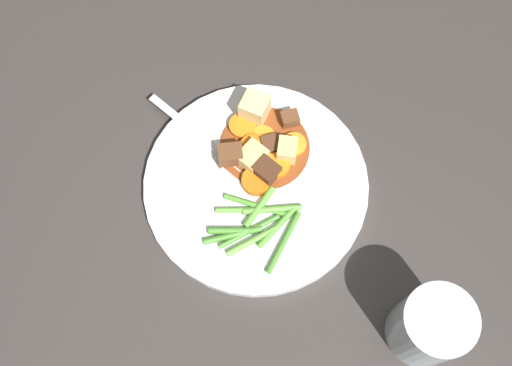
% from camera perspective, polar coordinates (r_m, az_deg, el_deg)
% --- Properties ---
extents(ground_plane, '(3.00, 3.00, 0.00)m').
position_cam_1_polar(ground_plane, '(0.78, 0.00, -0.37)').
color(ground_plane, '#383330').
extents(dinner_plate, '(0.28, 0.28, 0.01)m').
position_cam_1_polar(dinner_plate, '(0.77, 0.00, -0.18)').
color(dinner_plate, white).
rests_on(dinner_plate, ground_plane).
extents(stew_sauce, '(0.11, 0.11, 0.00)m').
position_cam_1_polar(stew_sauce, '(0.78, 0.78, 3.27)').
color(stew_sauce, brown).
rests_on(stew_sauce, dinner_plate).
extents(carrot_slice_0, '(0.04, 0.04, 0.01)m').
position_cam_1_polar(carrot_slice_0, '(0.77, 1.96, 1.59)').
color(carrot_slice_0, orange).
rests_on(carrot_slice_0, dinner_plate).
extents(carrot_slice_1, '(0.03, 0.03, 0.01)m').
position_cam_1_polar(carrot_slice_1, '(0.79, 0.60, 4.21)').
color(carrot_slice_1, orange).
rests_on(carrot_slice_1, dinner_plate).
extents(carrot_slice_2, '(0.04, 0.04, 0.01)m').
position_cam_1_polar(carrot_slice_2, '(0.78, 3.49, 3.51)').
color(carrot_slice_2, orange).
rests_on(carrot_slice_2, dinner_plate).
extents(carrot_slice_3, '(0.05, 0.05, 0.01)m').
position_cam_1_polar(carrot_slice_3, '(0.78, -0.20, 3.19)').
color(carrot_slice_3, orange).
rests_on(carrot_slice_3, dinner_plate).
extents(carrot_slice_4, '(0.05, 0.05, 0.01)m').
position_cam_1_polar(carrot_slice_4, '(0.79, -1.24, 5.21)').
color(carrot_slice_4, orange).
rests_on(carrot_slice_4, dinner_plate).
extents(carrot_slice_5, '(0.05, 0.05, 0.01)m').
position_cam_1_polar(carrot_slice_5, '(0.76, -0.06, 0.26)').
color(carrot_slice_5, orange).
rests_on(carrot_slice_5, dinner_plate).
extents(potato_chunk_0, '(0.03, 0.03, 0.03)m').
position_cam_1_polar(potato_chunk_0, '(0.77, 2.87, 2.99)').
color(potato_chunk_0, '#E5CC7A').
rests_on(potato_chunk_0, dinner_plate).
extents(potato_chunk_1, '(0.04, 0.04, 0.02)m').
position_cam_1_polar(potato_chunk_1, '(0.77, -0.33, 2.37)').
color(potato_chunk_1, '#E5CC7A').
rests_on(potato_chunk_1, dinner_plate).
extents(potato_chunk_2, '(0.04, 0.04, 0.04)m').
position_cam_1_polar(potato_chunk_2, '(0.79, -0.11, 6.85)').
color(potato_chunk_2, '#EAD68C').
rests_on(potato_chunk_2, dinner_plate).
extents(meat_chunk_0, '(0.03, 0.04, 0.02)m').
position_cam_1_polar(meat_chunk_0, '(0.77, -2.36, 2.58)').
color(meat_chunk_0, brown).
rests_on(meat_chunk_0, dinner_plate).
extents(meat_chunk_1, '(0.03, 0.03, 0.02)m').
position_cam_1_polar(meat_chunk_1, '(0.78, 1.33, 3.44)').
color(meat_chunk_1, '#56331E').
rests_on(meat_chunk_1, dinner_plate).
extents(meat_chunk_2, '(0.04, 0.04, 0.02)m').
position_cam_1_polar(meat_chunk_2, '(0.76, 0.94, 1.11)').
color(meat_chunk_2, '#4C2B19').
rests_on(meat_chunk_2, dinner_plate).
extents(meat_chunk_3, '(0.03, 0.03, 0.02)m').
position_cam_1_polar(meat_chunk_3, '(0.79, 3.11, 5.85)').
color(meat_chunk_3, brown).
rests_on(meat_chunk_3, dinner_plate).
extents(green_bean_0, '(0.03, 0.08, 0.01)m').
position_cam_1_polar(green_bean_0, '(0.75, -0.95, -2.40)').
color(green_bean_0, '#66AD42').
rests_on(green_bean_0, dinner_plate).
extents(green_bean_1, '(0.04, 0.07, 0.01)m').
position_cam_1_polar(green_bean_1, '(0.74, -2.15, -4.78)').
color(green_bean_1, '#4C8E33').
rests_on(green_bean_1, dinner_plate).
extents(green_bean_2, '(0.06, 0.03, 0.01)m').
position_cam_1_polar(green_bean_2, '(0.75, 0.28, -2.23)').
color(green_bean_2, '#66AD42').
rests_on(green_bean_2, dinner_plate).
extents(green_bean_3, '(0.01, 0.08, 0.01)m').
position_cam_1_polar(green_bean_3, '(0.75, -0.06, -2.05)').
color(green_bean_3, '#599E38').
rests_on(green_bean_3, dinner_plate).
extents(green_bean_4, '(0.03, 0.07, 0.01)m').
position_cam_1_polar(green_bean_4, '(0.75, 1.50, -2.42)').
color(green_bean_4, '#66AD42').
rests_on(green_bean_4, dinner_plate).
extents(green_bean_5, '(0.02, 0.05, 0.01)m').
position_cam_1_polar(green_bean_5, '(0.74, -2.31, -4.37)').
color(green_bean_5, '#4C8E33').
rests_on(green_bean_5, dinner_plate).
extents(green_bean_6, '(0.06, 0.04, 0.01)m').
position_cam_1_polar(green_bean_6, '(0.74, 1.97, -3.98)').
color(green_bean_6, '#599E38').
rests_on(green_bean_6, dinner_plate).
extents(green_bean_7, '(0.05, 0.06, 0.01)m').
position_cam_1_polar(green_bean_7, '(0.74, -0.31, -5.28)').
color(green_bean_7, '#66AD42').
rests_on(green_bean_7, dinner_plate).
extents(green_bean_8, '(0.06, 0.06, 0.01)m').
position_cam_1_polar(green_bean_8, '(0.74, -0.63, -4.45)').
color(green_bean_8, '#4C8E33').
rests_on(green_bean_8, dinner_plate).
extents(green_bean_9, '(0.08, 0.03, 0.01)m').
position_cam_1_polar(green_bean_9, '(0.74, 2.55, -5.41)').
color(green_bean_9, '#4C8E33').
rests_on(green_bean_9, dinner_plate).
extents(fork, '(0.10, 0.16, 0.00)m').
position_cam_1_polar(fork, '(0.79, -4.71, 3.94)').
color(fork, silver).
rests_on(fork, dinner_plate).
extents(water_glass, '(0.08, 0.08, 0.10)m').
position_cam_1_polar(water_glass, '(0.71, 15.58, -12.51)').
color(water_glass, silver).
rests_on(water_glass, ground_plane).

